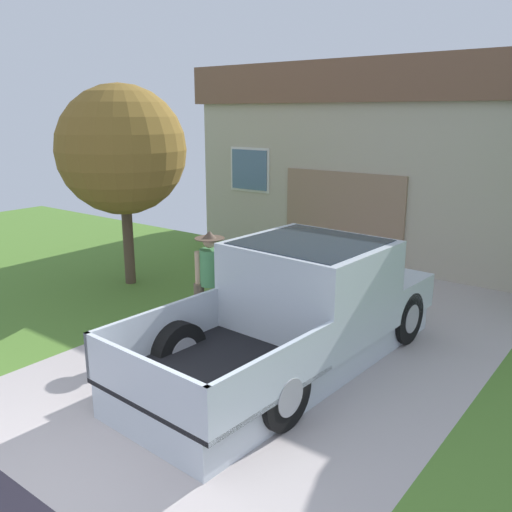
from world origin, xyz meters
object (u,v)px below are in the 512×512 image
object	(u,v)px
handbag	(198,336)
front_yard_tree	(127,150)
pickup_truck	(305,308)
house_with_garage	(441,158)
person_with_hat	(211,279)

from	to	relation	value
handbag	front_yard_tree	xyz separation A→B (m)	(-3.02, 1.34, 2.57)
pickup_truck	handbag	xyz separation A→B (m)	(-1.51, -0.61, -0.60)
pickup_truck	house_with_garage	xyz separation A→B (m)	(-0.93, 7.78, 1.56)
pickup_truck	house_with_garage	size ratio (longest dim) A/B	0.46
pickup_truck	house_with_garage	world-z (taller)	house_with_garage
pickup_truck	house_with_garage	bearing A→B (deg)	99.61
pickup_truck	person_with_hat	size ratio (longest dim) A/B	3.01
person_with_hat	front_yard_tree	bearing A→B (deg)	119.04
handbag	house_with_garage	bearing A→B (deg)	86.02
handbag	front_yard_tree	bearing A→B (deg)	156.03
person_with_hat	front_yard_tree	size ratio (longest dim) A/B	0.43
handbag	house_with_garage	distance (m)	8.69
handbag	house_with_garage	size ratio (longest dim) A/B	0.04
pickup_truck	front_yard_tree	distance (m)	5.00
house_with_garage	front_yard_tree	world-z (taller)	house_with_garage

